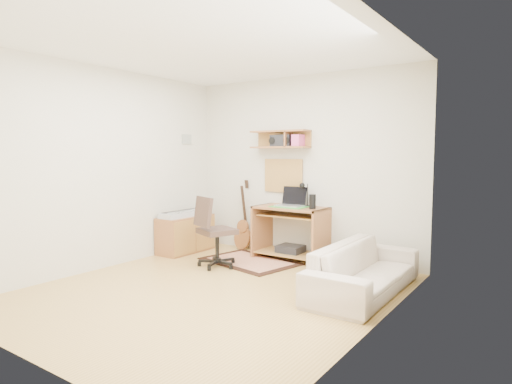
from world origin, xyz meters
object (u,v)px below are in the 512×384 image
Objects in this scene: desk at (291,233)px; printer at (333,260)px; cabinet at (186,234)px; sofa at (364,261)px; task_chair at (217,231)px.

desk is 0.71m from printer.
sofa reaches higher than cabinet.
cabinet reaches higher than printer.
printer is at bearing 12.78° from cabinet.
cabinet is at bearing -162.40° from desk.
cabinet is 0.51× the size of sofa.
sofa is at bearing 23.32° from task_chair.
task_chair is at bearing 91.59° from sofa.
printer is 0.25× the size of sofa.
task_chair reaches higher than desk.
task_chair is (-0.60, -0.90, 0.10)m from desk.
task_chair is at bearing -22.75° from cabinet.
printer is 1.16m from sofa.
desk is 1.11× the size of cabinet.
desk reaches higher than sofa.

